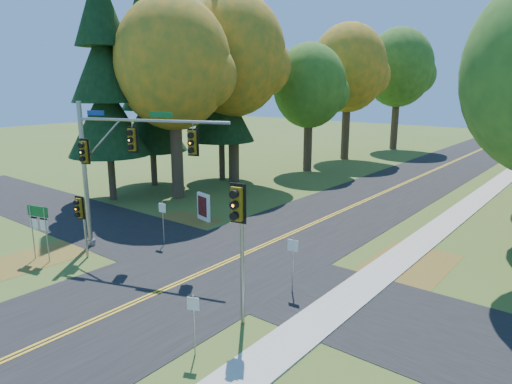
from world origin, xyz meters
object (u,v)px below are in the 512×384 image
Objects in this scene: traffic_mast at (117,157)px; info_kiosk at (204,207)px; route_sign_cluster at (39,221)px; east_signal_pole at (239,220)px.

traffic_mast reaches higher than info_kiosk.
route_sign_cluster is (-1.86, -3.19, -2.81)m from traffic_mast.
info_kiosk is (1.35, 9.43, -1.08)m from route_sign_cluster.
traffic_mast is at bearing 156.82° from east_signal_pole.
route_sign_cluster is at bearing 174.84° from east_signal_pole.
east_signal_pole reaches higher than info_kiosk.
traffic_mast is 1.52× the size of east_signal_pole.
east_signal_pole is 13.18m from info_kiosk.
info_kiosk is at bearing 128.92° from east_signal_pole.
east_signal_pole is (9.38, -1.93, -0.90)m from traffic_mast.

